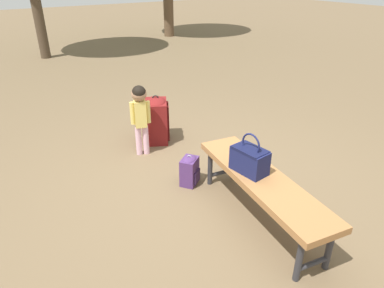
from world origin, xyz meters
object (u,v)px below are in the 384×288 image
object	(u,v)px
handbag	(250,159)
child_standing	(140,110)
backpack_small	(190,170)
park_bench	(262,183)
backpack_large	(156,118)

from	to	relation	value
handbag	child_standing	xyz separation A→B (m)	(1.57, 0.29, 0.00)
handbag	backpack_small	world-z (taller)	handbag
handbag	backpack_small	xyz separation A→B (m)	(0.70, 0.17, -0.41)
park_bench	handbag	bearing A→B (deg)	15.86
handbag	child_standing	distance (m)	1.60
backpack_small	child_standing	bearing A→B (deg)	7.95
child_standing	backpack_large	distance (m)	0.48
park_bench	handbag	distance (m)	0.23
handbag	child_standing	bearing A→B (deg)	10.54
backpack_large	backpack_small	bearing A→B (deg)	169.73
child_standing	park_bench	bearing A→B (deg)	-169.04
backpack_large	park_bench	bearing A→B (deg)	-179.76
child_standing	backpack_large	bearing A→B (deg)	-53.86
backpack_large	backpack_small	world-z (taller)	backpack_large
child_standing	handbag	bearing A→B (deg)	-169.46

